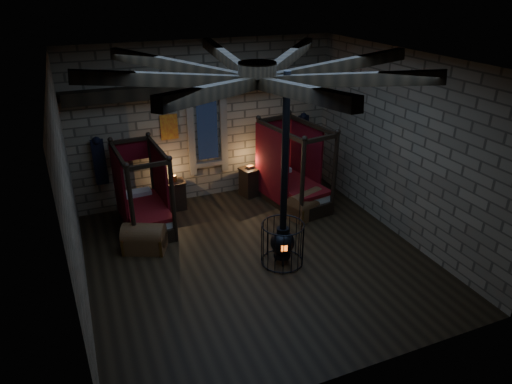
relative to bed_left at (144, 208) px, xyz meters
name	(u,v)px	position (x,y,z in m)	size (l,w,h in m)	color
room	(255,85)	(1.98, -2.25, 3.25)	(7.02, 7.02, 4.29)	black
bed_left	(144,208)	(0.00, 0.00, 0.00)	(1.14, 1.99, 2.01)	black
bed_right	(292,185)	(3.88, -0.20, 0.04)	(1.42, 2.24, 2.18)	black
trunk_left	(144,239)	(-0.21, -1.09, -0.20)	(1.06, 0.90, 0.67)	brown
trunk_right	(306,205)	(3.88, -1.01, -0.19)	(1.07, 0.88, 0.68)	brown
nightstand_left	(176,195)	(0.93, 0.66, -0.10)	(0.49, 0.47, 0.95)	black
nightstand_right	(250,182)	(3.02, 0.68, -0.08)	(0.61, 0.60, 0.89)	black
stove	(283,239)	(2.42, -2.69, 0.09)	(0.91, 0.91, 4.05)	black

